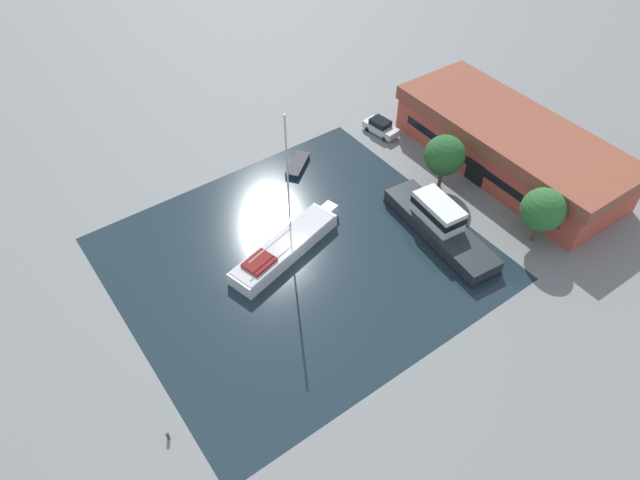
{
  "coord_description": "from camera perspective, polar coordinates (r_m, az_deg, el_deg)",
  "views": [
    {
      "loc": [
        29.71,
        -19.16,
        38.4
      ],
      "look_at": [
        0.0,
        2.36,
        1.0
      ],
      "focal_mm": 32.0,
      "sensor_mm": 36.0,
      "label": 1
    }
  ],
  "objects": [
    {
      "name": "parked_car",
      "position": [
        66.99,
        6.1,
        11.18
      ],
      "size": [
        4.44,
        2.37,
        1.7
      ],
      "rotation": [
        0.0,
        0.0,
        4.84
      ],
      "color": "silver",
      "rests_on": "ground"
    },
    {
      "name": "small_dinghy",
      "position": [
        61.89,
        -2.26,
        7.52
      ],
      "size": [
        3.79,
        4.3,
        0.58
      ],
      "rotation": [
        0.0,
        0.0,
        3.8
      ],
      "color": "#19234C",
      "rests_on": "water_canal"
    },
    {
      "name": "mooring_bollard",
      "position": [
        43.4,
        -14.99,
        -18.39
      ],
      "size": [
        0.25,
        0.25,
        0.76
      ],
      "color": "#47474C",
      "rests_on": "ground"
    },
    {
      "name": "water_canal",
      "position": [
        52.19,
        -2.1,
        -1.85
      ],
      "size": [
        28.97,
        31.48,
        0.01
      ],
      "primitive_type": "cube",
      "color": "#1E2D38",
      "rests_on": "ground"
    },
    {
      "name": "motor_cruiser",
      "position": [
        54.68,
        11.84,
        1.61
      ],
      "size": [
        13.75,
        4.86,
        3.59
      ],
      "rotation": [
        0.0,
        0.0,
        1.47
      ],
      "color": "#23282D",
      "rests_on": "water_canal"
    },
    {
      "name": "quay_tree_near_building",
      "position": [
        58.46,
        12.35,
        8.26
      ],
      "size": [
        4.1,
        4.1,
        6.0
      ],
      "color": "brown",
      "rests_on": "ground"
    },
    {
      "name": "warehouse_building",
      "position": [
        63.88,
        18.48,
        8.96
      ],
      "size": [
        25.73,
        10.47,
        5.23
      ],
      "rotation": [
        0.0,
        0.0,
        -0.02
      ],
      "color": "#C64C3D",
      "rests_on": "ground"
    },
    {
      "name": "quay_tree_by_water",
      "position": [
        54.84,
        21.4,
        2.84
      ],
      "size": [
        4.03,
        4.03,
        5.91
      ],
      "color": "brown",
      "rests_on": "ground"
    },
    {
      "name": "ground_plane",
      "position": [
        52.19,
        -2.1,
        -1.85
      ],
      "size": [
        440.0,
        440.0,
        0.0
      ],
      "primitive_type": "plane",
      "color": "gray"
    },
    {
      "name": "sailboat_moored",
      "position": [
        52.2,
        -3.44,
        -0.66
      ],
      "size": [
        5.8,
        13.19,
        14.54
      ],
      "rotation": [
        0.0,
        0.0,
        0.26
      ],
      "color": "white",
      "rests_on": "water_canal"
    }
  ]
}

